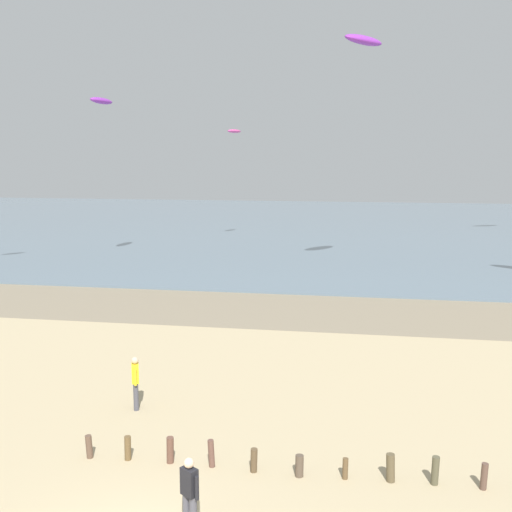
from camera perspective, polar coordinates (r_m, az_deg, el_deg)
wet_sand_strip at (r=31.91m, az=1.50°, el=-5.02°), size 120.00×7.33×0.01m
sea at (r=69.86m, az=5.89°, el=2.86°), size 160.00×70.00×0.10m
groyne_near at (r=16.28m, az=4.66°, el=-18.56°), size 11.28×0.36×0.73m
person_nearest_camera at (r=13.92m, az=-6.18°, el=-21.02°), size 0.49×0.38×1.71m
person_right_flank at (r=20.05m, az=-11.11°, el=-11.32°), size 0.33×0.54×1.71m
kite_aloft_0 at (r=45.37m, az=-14.15°, el=13.78°), size 1.18×2.79×0.56m
kite_aloft_2 at (r=39.98m, az=9.95°, el=19.11°), size 3.05×3.50×0.86m
kite_aloft_3 at (r=55.57m, az=-2.04°, el=11.50°), size 1.30×2.03×0.33m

